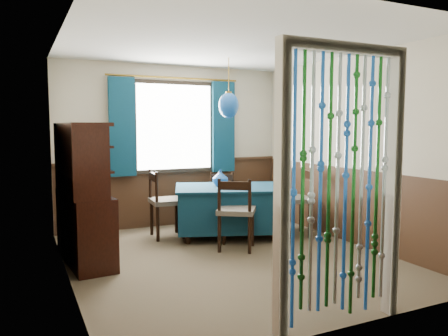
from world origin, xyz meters
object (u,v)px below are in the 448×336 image
sideboard (84,214)px  vase_table (220,178)px  dining_table (229,207)px  pendant_lamp (229,105)px  vase_sideboard (85,183)px  chair_far (222,198)px  chair_near (236,212)px  bowl_shelf (92,167)px  chair_left (165,202)px  chair_right (295,200)px

sideboard → vase_table: sideboard is taller
dining_table → pendant_lamp: bearing=110.0°
vase_table → vase_sideboard: (-1.88, -0.17, 0.07)m
vase_sideboard → chair_far: bearing=17.0°
chair_near → pendant_lamp: (0.22, 0.66, 1.36)m
vase_table → bowl_shelf: (-1.88, -0.78, 0.30)m
vase_table → vase_sideboard: vase_sideboard is taller
chair_near → bowl_shelf: (-1.74, -0.00, 0.63)m
sideboard → pendant_lamp: bearing=5.4°
chair_left → chair_right: size_ratio=0.98×
chair_far → chair_left: size_ratio=0.88×
chair_far → chair_left: bearing=38.7°
chair_far → chair_left: 1.05m
pendant_lamp → bowl_shelf: (-1.96, -0.67, -0.73)m
chair_left → pendant_lamp: 1.62m
bowl_shelf → sideboard: bearing=101.1°
chair_near → pendant_lamp: 1.53m
chair_left → vase_sideboard: bearing=-67.2°
bowl_shelf → pendant_lamp: bearing=18.8°
chair_left → pendant_lamp: (0.83, -0.34, 1.35)m
dining_table → chair_near: (-0.22, -0.66, 0.07)m
chair_near → bowl_shelf: bowl_shelf is taller
bowl_shelf → chair_near: bearing=0.1°
sideboard → chair_left: bearing=25.7°
vase_sideboard → sideboard: bearing=-101.0°
dining_table → vase_table: vase_table is taller
chair_right → bowl_shelf: bearing=113.8°
chair_far → chair_left: chair_left is taller
dining_table → chair_far: bearing=92.9°
dining_table → chair_right: 0.96m
chair_left → bowl_shelf: size_ratio=4.17×
chair_right → pendant_lamp: pendant_lamp is taller
bowl_shelf → dining_table: bearing=18.8°
chair_near → bowl_shelf: bearing=-145.4°
chair_far → sideboard: size_ratio=0.52×
pendant_lamp → vase_sideboard: (-1.96, -0.05, -0.97)m
vase_table → sideboard: bearing=-166.2°
dining_table → chair_right: (0.88, -0.36, 0.10)m
chair_far → chair_right: bearing=150.2°
chair_far → vase_sideboard: (-2.15, -0.66, 0.44)m
dining_table → vase_sideboard: size_ratio=10.16×
chair_right → bowl_shelf: (-2.84, -0.31, 0.61)m
chair_left → pendant_lamp: bearing=71.5°
pendant_lamp → vase_table: 1.04m
pendant_lamp → vase_table: pendant_lamp is taller
bowl_shelf → vase_sideboard: (0.00, 0.61, -0.24)m
sideboard → chair_far: bearing=18.8°
chair_near → chair_left: size_ratio=0.97×
sideboard → vase_sideboard: (0.06, 0.31, 0.32)m
chair_right → sideboard: size_ratio=0.61×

